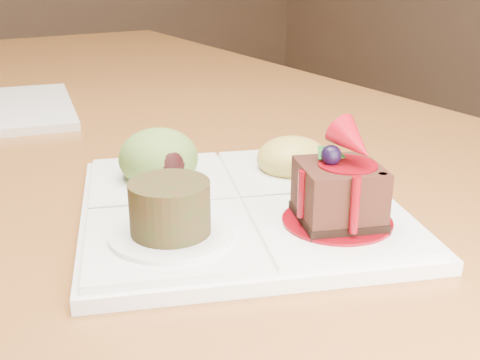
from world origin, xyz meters
TOP-DOWN VIEW (x-y plane):
  - dining_table at (0.00, 0.00)m, footprint 1.00×1.80m
  - sampler_plate at (0.01, -0.49)m, footprint 0.36×0.36m

SIDE VIEW (x-z plane):
  - dining_table at x=0.00m, z-range 0.31..1.06m
  - sampler_plate at x=0.01m, z-range 0.72..0.83m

